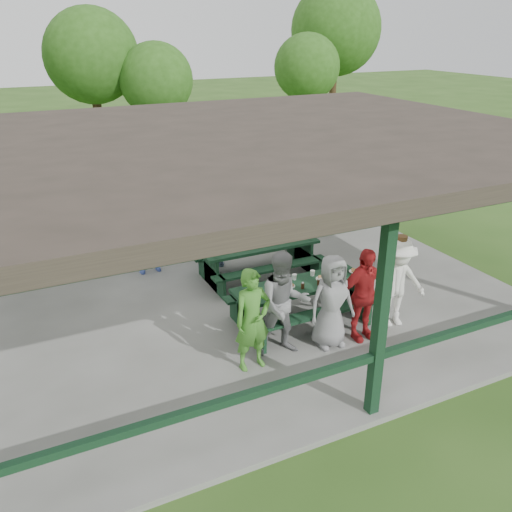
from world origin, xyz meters
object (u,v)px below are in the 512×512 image
spectator_grey (287,221)px  farm_trailer (69,184)px  picnic_table_far (259,256)px  contestant_red (363,295)px  contestant_grey_left (284,304)px  pickup_truck (214,163)px  contestant_grey_mid (332,301)px  contestant_white_fedora (397,282)px  spectator_blue (147,231)px  picnic_table_near (300,298)px  spectator_lblue (211,233)px  contestant_green (252,320)px

spectator_grey → farm_trailer: (-4.00, 6.04, -0.15)m
picnic_table_far → contestant_red: (0.49, -2.94, 0.35)m
contestant_grey_left → pickup_truck: 10.60m
picnic_table_far → contestant_grey_mid: size_ratio=1.57×
spectator_grey → pickup_truck: bearing=-95.0°
contestant_white_fedora → spectator_grey: size_ratio=1.08×
spectator_grey → pickup_truck: 6.55m
contestant_grey_left → spectator_blue: bearing=118.3°
farm_trailer → picnic_table_far: bearing=-63.5°
contestant_grey_left → spectator_grey: contestant_grey_left is taller
contestant_grey_mid → picnic_table_near: bearing=98.4°
farm_trailer → contestant_white_fedora: bearing=-62.8°
contestant_grey_mid → contestant_red: (0.59, -0.05, 0.02)m
spectator_lblue → picnic_table_far: bearing=131.8°
picnic_table_near → contestant_grey_mid: (0.07, -0.89, 0.33)m
contestant_green → contestant_red: bearing=-4.3°
pickup_truck → farm_trailer: 4.81m
pickup_truck → contestant_red: bearing=172.1°
contestant_red → contestant_white_fedora: size_ratio=0.97×
spectator_grey → contestant_green: bearing=56.5°
contestant_white_fedora → picnic_table_near: bearing=164.4°
contestant_grey_mid → spectator_grey: bearing=75.7°
picnic_table_near → contestant_white_fedora: 1.71m
contestant_grey_mid → farm_trailer: contestant_grey_mid is taller
picnic_table_near → contestant_white_fedora: (1.46, -0.82, 0.35)m
contestant_red → contestant_grey_mid: bearing=175.2°
contestant_grey_left → contestant_white_fedora: (2.21, -0.06, -0.06)m
picnic_table_near → contestant_red: size_ratio=1.50×
contestant_red → contestant_grey_left: bearing=173.1°
spectator_grey → pickup_truck: size_ratio=0.28×
spectator_lblue → contestant_grey_left: bearing=92.7°
contestant_green → spectator_grey: contestant_green is taller
contestant_red → farm_trailer: 10.45m
picnic_table_near → pickup_truck: pickup_truck is taller
contestant_white_fedora → spectator_lblue: size_ratio=1.08×
spectator_blue → farm_trailer: 5.77m
contestant_green → contestant_grey_mid: contestant_green is taller
picnic_table_far → contestant_grey_mid: (-0.10, -2.89, 0.33)m
contestant_grey_mid → spectator_grey: size_ratio=1.03×
contestant_white_fedora → farm_trailer: contestant_white_fedora is taller
picnic_table_far → pickup_truck: size_ratio=0.46×
contestant_grey_mid → pickup_truck: contestant_grey_mid is taller
contestant_green → farm_trailer: contestant_green is taller
contestant_green → spectator_blue: (-0.50, 4.16, 0.12)m
contestant_white_fedora → farm_trailer: 10.63m
picnic_table_far → farm_trailer: farm_trailer is taller
picnic_table_far → contestant_red: 3.00m
contestant_green → spectator_blue: 4.20m
contestant_white_fedora → spectator_blue: size_ratio=0.89×
contestant_grey_mid → contestant_white_fedora: contestant_white_fedora is taller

